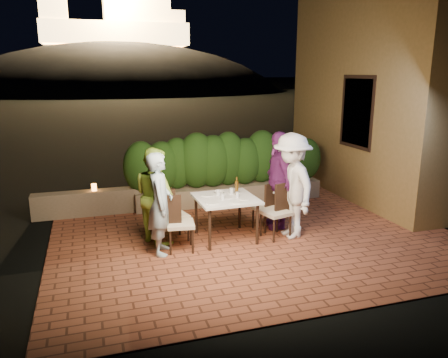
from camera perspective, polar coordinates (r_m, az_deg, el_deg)
name	(u,v)px	position (r m, az deg, el deg)	size (l,w,h in m)	color
ground	(260,241)	(7.70, 4.69, -8.03)	(400.00, 400.00, 0.00)	black
terrace_floor	(250,234)	(8.15, 3.36, -7.14)	(7.00, 6.00, 0.15)	brown
building_wall	(377,87)	(10.68, 19.30, 11.26)	(1.60, 5.00, 5.00)	olive
window_pane	(358,112)	(9.85, 17.10, 8.35)	(0.08, 1.00, 1.40)	black
window_frame	(358,112)	(9.85, 17.05, 8.35)	(0.06, 1.15, 1.55)	black
planter	(230,193)	(9.74, 0.75, -1.89)	(4.20, 0.55, 0.40)	#7C6A4F
hedge	(230,160)	(9.56, 0.77, 2.44)	(4.00, 0.70, 1.10)	#1B3A0F
parapet	(89,203)	(9.28, -17.17, -3.00)	(2.20, 0.30, 0.50)	#7C6A4F
hill	(121,119)	(67.13, -13.34, 7.65)	(52.00, 40.00, 22.00)	black
fortress	(115,15)	(67.21, -14.07, 20.02)	(26.00, 8.00, 8.00)	#FFCC7A
dining_table	(226,218)	(7.59, 0.23, -5.13)	(1.01, 1.01, 0.75)	white
plate_nw	(212,203)	(7.15, -1.55, -3.11)	(0.23, 0.23, 0.01)	white
plate_sw	(208,195)	(7.60, -2.16, -2.09)	(0.24, 0.24, 0.01)	white
plate_ne	(244,199)	(7.38, 2.58, -2.59)	(0.19, 0.19, 0.01)	white
plate_se	(234,192)	(7.77, 1.36, -1.72)	(0.24, 0.24, 0.01)	white
plate_centre	(228,197)	(7.45, 0.47, -2.41)	(0.20, 0.20, 0.01)	white
plate_front	(237,202)	(7.18, 1.65, -3.05)	(0.21, 0.21, 0.01)	white
glass_nw	(223,197)	(7.32, -0.17, -2.34)	(0.06, 0.06, 0.10)	silver
glass_sw	(218,193)	(7.56, -0.77, -1.80)	(0.06, 0.06, 0.11)	silver
glass_ne	(237,195)	(7.45, 1.74, -2.08)	(0.06, 0.06, 0.10)	silver
glass_se	(232,191)	(7.64, 1.00, -1.60)	(0.07, 0.07, 0.12)	silver
beer_bottle	(237,186)	(7.58, 1.66, -0.92)	(0.06, 0.06, 0.32)	#472D0B
bowl	(219,192)	(7.73, -0.67, -1.71)	(0.17, 0.17, 0.04)	white
chair_left_front	(180,223)	(7.12, -5.71, -5.71)	(0.43, 0.43, 0.94)	black
chair_left_back	(174,215)	(7.56, -6.50, -4.65)	(0.42, 0.42, 0.91)	black
chair_right_front	(276,211)	(7.66, 6.81, -4.20)	(0.44, 0.44, 0.96)	black
chair_right_back	(266,207)	(8.08, 5.45, -3.66)	(0.39, 0.39, 0.84)	black
diner_blue	(160,204)	(6.94, -8.34, -3.23)	(0.60, 0.39, 1.64)	#A4C4D3
diner_green	(156,195)	(7.45, -8.93, -2.11)	(0.79, 0.62, 1.63)	#A8D743
diner_white	(291,186)	(7.64, 8.80, -0.90)	(1.19, 0.68, 1.84)	white
diner_purple	(278,180)	(8.09, 7.11, -0.13)	(1.06, 0.44, 1.80)	#682268
parapet_lamp	(94,187)	(9.20, -16.61, -1.04)	(0.10, 0.10, 0.14)	orange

